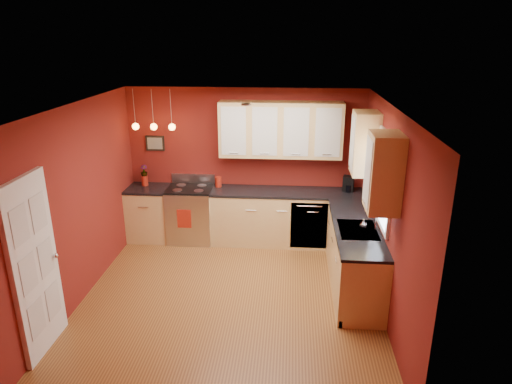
# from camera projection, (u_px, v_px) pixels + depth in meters

# --- Properties ---
(floor) EXTENTS (4.20, 4.20, 0.00)m
(floor) POSITION_uv_depth(u_px,v_px,m) (231.00, 297.00, 6.28)
(floor) COLOR #955F2B
(floor) RESTS_ON ground
(ceiling) EXTENTS (4.00, 4.20, 0.02)m
(ceiling) POSITION_uv_depth(u_px,v_px,m) (227.00, 107.00, 5.42)
(ceiling) COLOR white
(ceiling) RESTS_ON wall_back
(wall_back) EXTENTS (4.00, 0.02, 2.60)m
(wall_back) POSITION_uv_depth(u_px,v_px,m) (245.00, 164.00, 7.83)
(wall_back) COLOR maroon
(wall_back) RESTS_ON floor
(wall_front) EXTENTS (4.00, 0.02, 2.60)m
(wall_front) POSITION_uv_depth(u_px,v_px,m) (196.00, 299.00, 3.87)
(wall_front) COLOR maroon
(wall_front) RESTS_ON floor
(wall_left) EXTENTS (0.02, 4.20, 2.60)m
(wall_left) POSITION_uv_depth(u_px,v_px,m) (78.00, 205.00, 6.00)
(wall_left) COLOR maroon
(wall_left) RESTS_ON floor
(wall_right) EXTENTS (0.02, 4.20, 2.60)m
(wall_right) POSITION_uv_depth(u_px,v_px,m) (387.00, 214.00, 5.70)
(wall_right) COLOR maroon
(wall_right) RESTS_ON floor
(base_cabinets_back_left) EXTENTS (0.70, 0.60, 0.90)m
(base_cabinets_back_left) POSITION_uv_depth(u_px,v_px,m) (150.00, 214.00, 7.95)
(base_cabinets_back_left) COLOR #D5B672
(base_cabinets_back_left) RESTS_ON floor
(base_cabinets_back_right) EXTENTS (2.54, 0.60, 0.90)m
(base_cabinets_back_right) POSITION_uv_depth(u_px,v_px,m) (287.00, 218.00, 7.77)
(base_cabinets_back_right) COLOR #D5B672
(base_cabinets_back_right) RESTS_ON floor
(base_cabinets_right) EXTENTS (0.60, 2.10, 0.90)m
(base_cabinets_right) POSITION_uv_depth(u_px,v_px,m) (354.00, 257.00, 6.43)
(base_cabinets_right) COLOR #D5B672
(base_cabinets_right) RESTS_ON floor
(counter_back_left) EXTENTS (0.70, 0.62, 0.04)m
(counter_back_left) POSITION_uv_depth(u_px,v_px,m) (148.00, 189.00, 7.79)
(counter_back_left) COLOR black
(counter_back_left) RESTS_ON base_cabinets_back_left
(counter_back_right) EXTENTS (2.54, 0.62, 0.04)m
(counter_back_right) POSITION_uv_depth(u_px,v_px,m) (287.00, 192.00, 7.61)
(counter_back_right) COLOR black
(counter_back_right) RESTS_ON base_cabinets_back_right
(counter_right) EXTENTS (0.62, 2.10, 0.04)m
(counter_right) POSITION_uv_depth(u_px,v_px,m) (356.00, 226.00, 6.27)
(counter_right) COLOR black
(counter_right) RESTS_ON base_cabinets_right
(gas_range) EXTENTS (0.76, 0.64, 1.11)m
(gas_range) POSITION_uv_depth(u_px,v_px,m) (191.00, 214.00, 7.88)
(gas_range) COLOR silver
(gas_range) RESTS_ON floor
(dishwasher_front) EXTENTS (0.60, 0.02, 0.80)m
(dishwasher_front) POSITION_uv_depth(u_px,v_px,m) (309.00, 226.00, 7.47)
(dishwasher_front) COLOR silver
(dishwasher_front) RESTS_ON base_cabinets_back_right
(sink) EXTENTS (0.50, 0.70, 0.33)m
(sink) POSITION_uv_depth(u_px,v_px,m) (358.00, 231.00, 6.13)
(sink) COLOR #929297
(sink) RESTS_ON counter_right
(window) EXTENTS (0.06, 1.02, 1.22)m
(window) POSITION_uv_depth(u_px,v_px,m) (384.00, 177.00, 5.86)
(window) COLOR white
(window) RESTS_ON wall_right
(door_left_wall) EXTENTS (0.12, 0.82, 2.05)m
(door_left_wall) POSITION_uv_depth(u_px,v_px,m) (35.00, 267.00, 4.96)
(door_left_wall) COLOR white
(door_left_wall) RESTS_ON floor
(upper_cabinets_back) EXTENTS (2.00, 0.35, 0.90)m
(upper_cabinets_back) POSITION_uv_depth(u_px,v_px,m) (281.00, 130.00, 7.40)
(upper_cabinets_back) COLOR #D5B672
(upper_cabinets_back) RESTS_ON wall_back
(upper_cabinets_right) EXTENTS (0.35, 1.95, 0.90)m
(upper_cabinets_right) POSITION_uv_depth(u_px,v_px,m) (373.00, 156.00, 5.80)
(upper_cabinets_right) COLOR #D5B672
(upper_cabinets_right) RESTS_ON wall_right
(wall_picture) EXTENTS (0.32, 0.03, 0.26)m
(wall_picture) POSITION_uv_depth(u_px,v_px,m) (155.00, 143.00, 7.81)
(wall_picture) COLOR black
(wall_picture) RESTS_ON wall_back
(pendant_lights) EXTENTS (0.71, 0.11, 0.66)m
(pendant_lights) POSITION_uv_depth(u_px,v_px,m) (154.00, 126.00, 7.37)
(pendant_lights) COLOR #929297
(pendant_lights) RESTS_ON ceiling
(red_canister) EXTENTS (0.11, 0.11, 0.17)m
(red_canister) POSITION_uv_depth(u_px,v_px,m) (218.00, 182.00, 7.80)
(red_canister) COLOR #A12011
(red_canister) RESTS_ON counter_back_right
(red_vase) EXTENTS (0.11, 0.11, 0.17)m
(red_vase) POSITION_uv_depth(u_px,v_px,m) (145.00, 181.00, 7.86)
(red_vase) COLOR #A12011
(red_vase) RESTS_ON counter_back_left
(flowers) EXTENTS (0.14, 0.14, 0.21)m
(flowers) POSITION_uv_depth(u_px,v_px,m) (144.00, 171.00, 7.81)
(flowers) COLOR #A12011
(flowers) RESTS_ON red_vase
(coffee_maker) EXTENTS (0.21, 0.21, 0.26)m
(coffee_maker) POSITION_uv_depth(u_px,v_px,m) (348.00, 184.00, 7.57)
(coffee_maker) COLOR black
(coffee_maker) RESTS_ON counter_back_right
(soap_pump) EXTENTS (0.09, 0.09, 0.18)m
(soap_pump) POSITION_uv_depth(u_px,v_px,m) (363.00, 226.00, 6.01)
(soap_pump) COLOR silver
(soap_pump) RESTS_ON counter_right
(dish_towel) EXTENTS (0.23, 0.02, 0.32)m
(dish_towel) POSITION_uv_depth(u_px,v_px,m) (184.00, 219.00, 7.56)
(dish_towel) COLOR #A12011
(dish_towel) RESTS_ON gas_range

